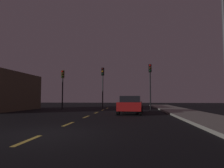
% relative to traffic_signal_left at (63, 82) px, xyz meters
% --- Properties ---
extents(ground_plane, '(80.00, 80.00, 0.00)m').
position_rel_traffic_signal_left_xyz_m(ground_plane, '(4.93, -8.23, -3.18)').
color(ground_plane, black).
extents(sidewalk_curb_right, '(3.00, 40.00, 0.15)m').
position_rel_traffic_signal_left_xyz_m(sidewalk_curb_right, '(12.43, -8.23, -3.11)').
color(sidewalk_curb_right, gray).
rests_on(sidewalk_curb_right, ground_plane).
extents(lane_stripe_nearest, '(0.16, 1.60, 0.01)m').
position_rel_traffic_signal_left_xyz_m(lane_stripe_nearest, '(4.93, -16.43, -3.18)').
color(lane_stripe_nearest, '#EACC4C').
rests_on(lane_stripe_nearest, ground_plane).
extents(lane_stripe_second, '(0.16, 1.60, 0.01)m').
position_rel_traffic_signal_left_xyz_m(lane_stripe_second, '(4.93, -12.63, -3.18)').
color(lane_stripe_second, '#EACC4C').
rests_on(lane_stripe_second, ground_plane).
extents(lane_stripe_third, '(0.16, 1.60, 0.01)m').
position_rel_traffic_signal_left_xyz_m(lane_stripe_third, '(4.93, -8.83, -3.18)').
color(lane_stripe_third, '#EACC4C').
rests_on(lane_stripe_third, ground_plane).
extents(lane_stripe_fourth, '(0.16, 1.60, 0.01)m').
position_rel_traffic_signal_left_xyz_m(lane_stripe_fourth, '(4.93, -5.03, -3.18)').
color(lane_stripe_fourth, '#EACC4C').
rests_on(lane_stripe_fourth, ground_plane).
extents(lane_stripe_fifth, '(0.16, 1.60, 0.01)m').
position_rel_traffic_signal_left_xyz_m(lane_stripe_fifth, '(4.93, -1.23, -3.18)').
color(lane_stripe_fifth, '#EACC4C').
rests_on(lane_stripe_fifth, ground_plane).
extents(lane_stripe_sixth, '(0.16, 1.60, 0.01)m').
position_rel_traffic_signal_left_xyz_m(lane_stripe_sixth, '(4.93, 2.57, -3.18)').
color(lane_stripe_sixth, '#EACC4C').
rests_on(lane_stripe_sixth, ground_plane).
extents(traffic_signal_left, '(0.32, 0.38, 4.51)m').
position_rel_traffic_signal_left_xyz_m(traffic_signal_left, '(0.00, 0.00, 0.00)').
color(traffic_signal_left, black).
rests_on(traffic_signal_left, ground_plane).
extents(traffic_signal_center, '(0.32, 0.38, 4.75)m').
position_rel_traffic_signal_left_xyz_m(traffic_signal_center, '(4.72, 0.00, 0.16)').
color(traffic_signal_center, '#2D2D30').
rests_on(traffic_signal_center, ground_plane).
extents(traffic_signal_right, '(0.32, 0.38, 5.06)m').
position_rel_traffic_signal_left_xyz_m(traffic_signal_right, '(10.06, 0.00, 0.35)').
color(traffic_signal_right, black).
rests_on(traffic_signal_right, ground_plane).
extents(car_stopped_ahead, '(2.14, 4.69, 1.45)m').
position_rel_traffic_signal_left_xyz_m(car_stopped_ahead, '(7.95, -5.67, -2.44)').
color(car_stopped_ahead, '#B21919').
rests_on(car_stopped_ahead, ground_plane).
extents(street_lamp_right, '(1.72, 0.36, 6.89)m').
position_rel_traffic_signal_left_xyz_m(street_lamp_right, '(12.47, -11.92, 0.97)').
color(street_lamp_right, '#4C4C51').
rests_on(street_lamp_right, ground_plane).
extents(storefront_left, '(4.24, 8.41, 3.88)m').
position_rel_traffic_signal_left_xyz_m(storefront_left, '(-5.19, -3.22, -1.24)').
color(storefront_left, brown).
rests_on(storefront_left, ground_plane).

